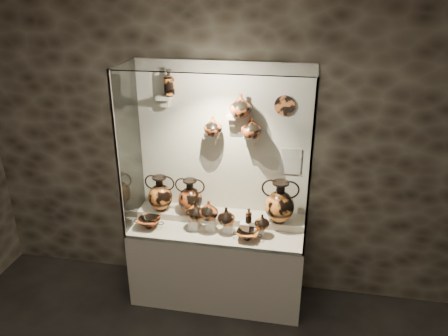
# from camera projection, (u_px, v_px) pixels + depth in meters

# --- Properties ---
(wall_back) EXTENTS (5.00, 0.02, 3.20)m
(wall_back) POSITION_uv_depth(u_px,v_px,m) (223.00, 143.00, 4.27)
(wall_back) COLOR #2C241B
(wall_back) RESTS_ON ground
(plinth) EXTENTS (1.70, 0.60, 0.80)m
(plinth) POSITION_uv_depth(u_px,v_px,m) (218.00, 264.00, 4.46)
(plinth) COLOR #C2B79C
(plinth) RESTS_ON floor
(front_tier) EXTENTS (1.68, 0.58, 0.03)m
(front_tier) POSITION_uv_depth(u_px,v_px,m) (217.00, 229.00, 4.29)
(front_tier) COLOR #B8A88E
(front_tier) RESTS_ON plinth
(rear_tier) EXTENTS (1.70, 0.25, 0.10)m
(rear_tier) POSITION_uv_depth(u_px,v_px,m) (221.00, 217.00, 4.44)
(rear_tier) COLOR #B8A88E
(rear_tier) RESTS_ON plinth
(back_panel) EXTENTS (1.70, 0.03, 1.60)m
(back_panel) POSITION_uv_depth(u_px,v_px,m) (223.00, 143.00, 4.27)
(back_panel) COLOR #C2B79C
(back_panel) RESTS_ON plinth
(glass_front) EXTENTS (1.70, 0.01, 1.60)m
(glass_front) POSITION_uv_depth(u_px,v_px,m) (210.00, 167.00, 3.72)
(glass_front) COLOR white
(glass_front) RESTS_ON plinth
(glass_left) EXTENTS (0.01, 0.60, 1.60)m
(glass_left) POSITION_uv_depth(u_px,v_px,m) (129.00, 149.00, 4.13)
(glass_left) COLOR white
(glass_left) RESTS_ON plinth
(glass_right) EXTENTS (0.01, 0.60, 1.60)m
(glass_right) POSITION_uv_depth(u_px,v_px,m) (311.00, 161.00, 3.84)
(glass_right) COLOR white
(glass_right) RESTS_ON plinth
(glass_top) EXTENTS (1.70, 0.60, 0.01)m
(glass_top) POSITION_uv_depth(u_px,v_px,m) (216.00, 67.00, 3.67)
(glass_top) COLOR white
(glass_top) RESTS_ON back_panel
(frame_post_left) EXTENTS (0.02, 0.02, 1.60)m
(frame_post_left) POSITION_uv_depth(u_px,v_px,m) (117.00, 160.00, 3.86)
(frame_post_left) COLOR gray
(frame_post_left) RESTS_ON plinth
(frame_post_right) EXTENTS (0.02, 0.02, 1.60)m
(frame_post_right) POSITION_uv_depth(u_px,v_px,m) (310.00, 174.00, 3.58)
(frame_post_right) COLOR gray
(frame_post_right) RESTS_ON plinth
(pedestal_a) EXTENTS (0.09, 0.09, 0.10)m
(pedestal_a) POSITION_uv_depth(u_px,v_px,m) (194.00, 224.00, 4.26)
(pedestal_a) COLOR silver
(pedestal_a) RESTS_ON front_tier
(pedestal_b) EXTENTS (0.09, 0.09, 0.13)m
(pedestal_b) POSITION_uv_depth(u_px,v_px,m) (211.00, 224.00, 4.22)
(pedestal_b) COLOR silver
(pedestal_b) RESTS_ON front_tier
(pedestal_c) EXTENTS (0.09, 0.09, 0.09)m
(pedestal_c) POSITION_uv_depth(u_px,v_px,m) (228.00, 228.00, 4.20)
(pedestal_c) COLOR silver
(pedestal_c) RESTS_ON front_tier
(pedestal_d) EXTENTS (0.09, 0.09, 0.12)m
(pedestal_d) POSITION_uv_depth(u_px,v_px,m) (245.00, 228.00, 4.17)
(pedestal_d) COLOR silver
(pedestal_d) RESTS_ON front_tier
(pedestal_e) EXTENTS (0.09, 0.09, 0.08)m
(pedestal_e) POSITION_uv_depth(u_px,v_px,m) (259.00, 231.00, 4.16)
(pedestal_e) COLOR silver
(pedestal_e) RESTS_ON front_tier
(bracket_ul) EXTENTS (0.14, 0.12, 0.04)m
(bracket_ul) POSITION_uv_depth(u_px,v_px,m) (164.00, 98.00, 4.12)
(bracket_ul) COLOR #C2B79C
(bracket_ul) RESTS_ON back_panel
(bracket_ca) EXTENTS (0.14, 0.12, 0.04)m
(bracket_ca) POSITION_uv_depth(u_px,v_px,m) (211.00, 136.00, 4.18)
(bracket_ca) COLOR #C2B79C
(bracket_ca) RESTS_ON back_panel
(bracket_cb) EXTENTS (0.10, 0.12, 0.04)m
(bracket_cb) POSITION_uv_depth(u_px,v_px,m) (232.00, 116.00, 4.07)
(bracket_cb) COLOR #C2B79C
(bracket_cb) RESTS_ON back_panel
(bracket_cc) EXTENTS (0.14, 0.12, 0.04)m
(bracket_cc) POSITION_uv_depth(u_px,v_px,m) (251.00, 138.00, 4.12)
(bracket_cc) COLOR #C2B79C
(bracket_cc) RESTS_ON back_panel
(amphora_left) EXTENTS (0.36, 0.36, 0.37)m
(amphora_left) POSITION_uv_depth(u_px,v_px,m) (160.00, 193.00, 4.42)
(amphora_left) COLOR orange
(amphora_left) RESTS_ON rear_tier
(amphora_mid) EXTENTS (0.35, 0.35, 0.36)m
(amphora_mid) POSITION_uv_depth(u_px,v_px,m) (190.00, 196.00, 4.37)
(amphora_mid) COLOR #AA441E
(amphora_mid) RESTS_ON rear_tier
(amphora_right) EXTENTS (0.36, 0.36, 0.43)m
(amphora_right) POSITION_uv_depth(u_px,v_px,m) (280.00, 202.00, 4.18)
(amphora_right) COLOR orange
(amphora_right) RESTS_ON rear_tier
(jug_a) EXTENTS (0.19, 0.19, 0.19)m
(jug_a) POSITION_uv_depth(u_px,v_px,m) (196.00, 211.00, 4.20)
(jug_a) COLOR orange
(jug_a) RESTS_ON pedestal_a
(jug_b) EXTENTS (0.24, 0.24, 0.19)m
(jug_b) POSITION_uv_depth(u_px,v_px,m) (209.00, 210.00, 4.15)
(jug_b) COLOR #AA441E
(jug_b) RESTS_ON pedestal_b
(jug_c) EXTENTS (0.22, 0.22, 0.18)m
(jug_c) POSITION_uv_depth(u_px,v_px,m) (226.00, 216.00, 4.14)
(jug_c) COLOR orange
(jug_c) RESTS_ON pedestal_c
(jug_e) EXTENTS (0.15, 0.15, 0.15)m
(jug_e) POSITION_uv_depth(u_px,v_px,m) (262.00, 222.00, 4.09)
(jug_e) COLOR orange
(jug_e) RESTS_ON pedestal_e
(lekythos_small) EXTENTS (0.09, 0.09, 0.17)m
(lekythos_small) POSITION_uv_depth(u_px,v_px,m) (249.00, 215.00, 4.11)
(lekythos_small) COLOR #AA441E
(lekythos_small) RESTS_ON pedestal_d
(kylix_left) EXTENTS (0.35, 0.33, 0.12)m
(kylix_left) POSITION_uv_depth(u_px,v_px,m) (149.00, 222.00, 4.28)
(kylix_left) COLOR #AA441E
(kylix_left) RESTS_ON front_tier
(kylix_right) EXTENTS (0.31, 0.28, 0.11)m
(kylix_right) POSITION_uv_depth(u_px,v_px,m) (248.00, 234.00, 4.08)
(kylix_right) COLOR orange
(kylix_right) RESTS_ON front_tier
(lekythos_tall) EXTENTS (0.13, 0.13, 0.28)m
(lekythos_tall) POSITION_uv_depth(u_px,v_px,m) (169.00, 81.00, 4.04)
(lekythos_tall) COLOR orange
(lekythos_tall) RESTS_ON bracket_ul
(ovoid_vase_a) EXTENTS (0.22, 0.22, 0.18)m
(ovoid_vase_a) POSITION_uv_depth(u_px,v_px,m) (213.00, 126.00, 4.10)
(ovoid_vase_a) COLOR #AA441E
(ovoid_vase_a) RESTS_ON bracket_ca
(ovoid_vase_b) EXTENTS (0.23, 0.23, 0.21)m
(ovoid_vase_b) POSITION_uv_depth(u_px,v_px,m) (241.00, 105.00, 3.96)
(ovoid_vase_b) COLOR #AA441E
(ovoid_vase_b) RESTS_ON bracket_cb
(ovoid_vase_c) EXTENTS (0.22, 0.22, 0.20)m
(ovoid_vase_c) POSITION_uv_depth(u_px,v_px,m) (251.00, 128.00, 4.03)
(ovoid_vase_c) COLOR #AA441E
(ovoid_vase_c) RESTS_ON bracket_cc
(wall_plate) EXTENTS (0.19, 0.02, 0.19)m
(wall_plate) POSITION_uv_depth(u_px,v_px,m) (285.00, 105.00, 3.99)
(wall_plate) COLOR #B85724
(wall_plate) RESTS_ON back_panel
(info_placard) EXTENTS (0.20, 0.01, 0.26)m
(info_placard) POSITION_uv_depth(u_px,v_px,m) (291.00, 161.00, 4.19)
(info_placard) COLOR beige
(info_placard) RESTS_ON back_panel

